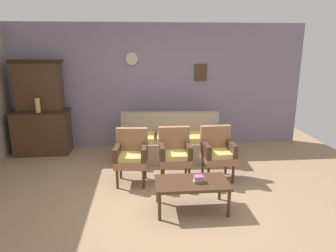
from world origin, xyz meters
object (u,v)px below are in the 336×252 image
at_px(armchair_near_cabinet, 131,154).
at_px(floral_couch, 170,143).
at_px(coffee_table, 192,184).
at_px(book_stack_on_table, 198,179).
at_px(vase_on_cabinet, 38,105).
at_px(armchair_near_couch_end, 175,152).
at_px(side_cabinet, 42,132).
at_px(armchair_row_middle, 217,151).

bearing_deg(armchair_near_cabinet, floral_couch, 54.92).
distance_m(coffee_table, book_stack_on_table, 0.13).
bearing_deg(vase_on_cabinet, coffee_table, -41.15).
distance_m(vase_on_cabinet, coffee_table, 3.68).
height_order(armchair_near_couch_end, coffee_table, armchair_near_couch_end).
height_order(floral_couch, armchair_near_cabinet, same).
height_order(vase_on_cabinet, armchair_near_couch_end, vase_on_cabinet).
bearing_deg(coffee_table, armchair_near_cabinet, 131.43).
xyz_separation_m(side_cabinet, floral_couch, (2.65, -0.55, -0.14)).
relative_size(floral_couch, coffee_table, 2.05).
xyz_separation_m(floral_couch, armchair_row_middle, (0.70, -1.03, 0.17)).
bearing_deg(armchair_row_middle, book_stack_on_table, -116.74).
height_order(coffee_table, book_stack_on_table, book_stack_on_table).
xyz_separation_m(armchair_near_cabinet, book_stack_on_table, (0.93, -0.99, -0.03)).
height_order(armchair_row_middle, coffee_table, armchair_row_middle).
bearing_deg(book_stack_on_table, coffee_table, 158.60).
bearing_deg(armchair_near_couch_end, floral_couch, 88.58).
height_order(vase_on_cabinet, armchair_row_middle, vase_on_cabinet).
height_order(side_cabinet, armchair_row_middle, side_cabinet).
bearing_deg(side_cabinet, armchair_row_middle, -25.26).
bearing_deg(vase_on_cabinet, armchair_near_couch_end, -28.33).
distance_m(vase_on_cabinet, floral_couch, 2.75).
height_order(vase_on_cabinet, book_stack_on_table, vase_on_cabinet).
relative_size(vase_on_cabinet, book_stack_on_table, 2.02).
bearing_deg(book_stack_on_table, armchair_near_cabinet, 133.17).
bearing_deg(floral_couch, book_stack_on_table, -84.84).
bearing_deg(book_stack_on_table, floral_couch, 95.16).
relative_size(armchair_near_cabinet, armchair_near_couch_end, 1.00).
bearing_deg(armchair_near_couch_end, side_cabinet, 148.82).
height_order(side_cabinet, floral_couch, side_cabinet).
bearing_deg(armchair_near_cabinet, vase_on_cabinet, 142.88).
bearing_deg(armchair_row_middle, armchair_near_cabinet, -178.86).
height_order(side_cabinet, armchair_near_cabinet, side_cabinet).
xyz_separation_m(vase_on_cabinet, floral_couch, (2.62, -0.36, -0.75)).
relative_size(floral_couch, armchair_row_middle, 2.28).
xyz_separation_m(side_cabinet, vase_on_cabinet, (0.03, -0.19, 0.61)).
height_order(side_cabinet, coffee_table, side_cabinet).
distance_m(side_cabinet, armchair_near_couch_end, 3.07).
bearing_deg(coffee_table, floral_couch, 92.87).
xyz_separation_m(side_cabinet, armchair_near_cabinet, (1.91, -1.61, 0.03)).
xyz_separation_m(floral_couch, coffee_table, (0.10, -2.02, 0.05)).
distance_m(side_cabinet, floral_couch, 2.71).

